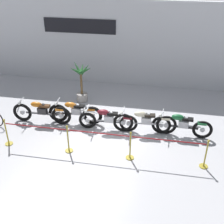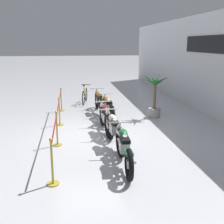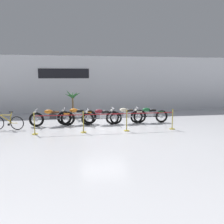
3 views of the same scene
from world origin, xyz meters
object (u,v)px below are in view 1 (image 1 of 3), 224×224
stanchion_mid_right (130,149)px  motorcycle_green_4 (182,125)px  motorcycle_orange_0 (41,112)px  potted_palm_left_of_row (81,82)px  motorcycle_cream_3 (144,122)px  stanchion_mid_left (68,143)px  stanchion_far_right (205,158)px  motorcycle_orange_1 (75,112)px  motorcycle_maroon_2 (108,119)px  stanchion_far_left (65,134)px

stanchion_mid_right → motorcycle_green_4: bearing=44.5°
motorcycle_orange_0 → potted_palm_left_of_row: size_ratio=1.30×
motorcycle_cream_3 → stanchion_mid_left: size_ratio=2.29×
stanchion_mid_left → stanchion_far_right: (4.56, 0.00, 0.00)m
motorcycle_orange_0 → stanchion_mid_left: stanchion_mid_left is taller
motorcycle_orange_1 → stanchion_far_right: 5.22m
motorcycle_cream_3 → stanchion_mid_right: size_ratio=2.29×
motorcycle_orange_1 → motorcycle_cream_3: 2.81m
potted_palm_left_of_row → stanchion_mid_right: 4.72m
motorcycle_maroon_2 → motorcycle_orange_0: bearing=179.1°
motorcycle_green_4 → potted_palm_left_of_row: potted_palm_left_of_row is taller
motorcycle_cream_3 → stanchion_far_left: stanchion_far_left is taller
motorcycle_orange_1 → stanchion_mid_left: stanchion_mid_left is taller
stanchion_mid_left → motorcycle_maroon_2: bearing=56.2°
motorcycle_orange_0 → stanchion_far_left: size_ratio=0.35×
stanchion_far_right → motorcycle_cream_3: bearing=141.6°
potted_palm_left_of_row → stanchion_far_right: (5.15, -3.81, -0.58)m
motorcycle_cream_3 → motorcycle_orange_0: bearing=-179.9°
motorcycle_orange_0 → potted_palm_left_of_row: potted_palm_left_of_row is taller
motorcycle_green_4 → stanchion_mid_right: bearing=-135.5°
motorcycle_orange_1 → stanchion_mid_right: bearing=-36.9°
motorcycle_orange_1 → motorcycle_maroon_2: size_ratio=0.96×
motorcycle_cream_3 → motorcycle_green_4: motorcycle_cream_3 is taller
motorcycle_orange_0 → motorcycle_green_4: size_ratio=1.09×
stanchion_mid_left → stanchion_far_left: bearing=-180.0°
motorcycle_orange_0 → stanchion_mid_left: bearing=-44.6°
motorcycle_maroon_2 → motorcycle_cream_3: 1.42m
stanchion_far_right → stanchion_far_left: bearing=-180.0°
motorcycle_maroon_2 → stanchion_far_right: (3.49, -1.59, -0.11)m
stanchion_far_left → stanchion_mid_left: bearing=0.0°
motorcycle_cream_3 → stanchion_mid_left: 2.98m
motorcycle_cream_3 → stanchion_far_right: (2.08, -1.65, -0.13)m
motorcycle_maroon_2 → motorcycle_green_4: size_ratio=1.03×
potted_palm_left_of_row → stanchion_far_left: 3.85m
stanchion_far_left → stanchion_far_right: same height
motorcycle_cream_3 → potted_palm_left_of_row: potted_palm_left_of_row is taller
motorcycle_maroon_2 → stanchion_far_left: 1.99m
stanchion_mid_right → stanchion_far_right: bearing=0.0°
stanchion_mid_left → stanchion_mid_right: same height
motorcycle_maroon_2 → stanchion_mid_right: (1.08, -1.59, -0.11)m
stanchion_far_left → motorcycle_cream_3: bearing=32.5°
motorcycle_orange_0 → stanchion_mid_right: 4.15m
motorcycle_orange_0 → motorcycle_cream_3: size_ratio=1.02×
stanchion_far_left → motorcycle_green_4: bearing=23.0°
stanchion_mid_left → stanchion_mid_right: 2.15m
stanchion_mid_right → motorcycle_orange_0: bearing=156.7°
stanchion_far_left → stanchion_mid_left: same height
motorcycle_green_4 → stanchion_far_right: size_ratio=2.13×
stanchion_far_left → stanchion_mid_right: 2.27m
motorcycle_maroon_2 → stanchion_far_right: size_ratio=2.19×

